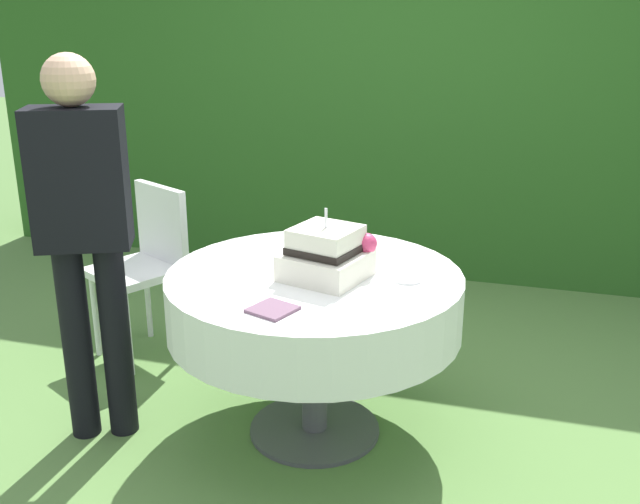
{
  "coord_description": "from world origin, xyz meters",
  "views": [
    {
      "loc": [
        0.8,
        -2.64,
        1.76
      ],
      "look_at": [
        0.03,
        -0.02,
        0.83
      ],
      "focal_mm": 40.8,
      "sensor_mm": 36.0,
      "label": 1
    }
  ],
  "objects": [
    {
      "name": "ground_plane",
      "position": [
        0.0,
        0.0,
        0.0
      ],
      "size": [
        20.0,
        20.0,
        0.0
      ],
      "primitive_type": "plane",
      "color": "#547A3D"
    },
    {
      "name": "foliage_hedge",
      "position": [
        0.0,
        2.38,
        1.16
      ],
      "size": [
        6.14,
        0.66,
        2.31
      ],
      "primitive_type": "cube",
      "color": "#28561E",
      "rests_on": "ground_plane"
    },
    {
      "name": "cake_table",
      "position": [
        0.0,
        0.0,
        0.61
      ],
      "size": [
        1.21,
        1.21,
        0.73
      ],
      "color": "#4C4C51",
      "rests_on": "ground_plane"
    },
    {
      "name": "wedding_cake",
      "position": [
        0.06,
        -0.03,
        0.83
      ],
      "size": [
        0.37,
        0.37,
        0.29
      ],
      "color": "silver",
      "rests_on": "cake_table"
    },
    {
      "name": "serving_plate_near",
      "position": [
        0.06,
        0.32,
        0.74
      ],
      "size": [
        0.12,
        0.12,
        0.01
      ],
      "primitive_type": "cylinder",
      "color": "white",
      "rests_on": "cake_table"
    },
    {
      "name": "serving_plate_far",
      "position": [
        0.38,
        0.03,
        0.74
      ],
      "size": [
        0.12,
        0.12,
        0.01
      ],
      "primitive_type": "cylinder",
      "color": "white",
      "rests_on": "cake_table"
    },
    {
      "name": "napkin_stack",
      "position": [
        -0.03,
        -0.41,
        0.74
      ],
      "size": [
        0.19,
        0.19,
        0.01
      ],
      "primitive_type": "cube",
      "rotation": [
        0.0,
        0.0,
        -0.35
      ],
      "color": "#6B4C60",
      "rests_on": "cake_table"
    },
    {
      "name": "garden_chair",
      "position": [
        -1.06,
        0.51,
        0.54
      ],
      "size": [
        0.54,
        0.54,
        0.89
      ],
      "color": "white",
      "rests_on": "ground_plane"
    },
    {
      "name": "standing_person",
      "position": [
        -0.87,
        -0.26,
        0.93
      ],
      "size": [
        0.41,
        0.33,
        1.6
      ],
      "color": "black",
      "rests_on": "ground_plane"
    }
  ]
}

